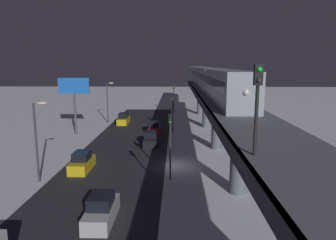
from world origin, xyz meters
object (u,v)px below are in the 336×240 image
(rail_signal, at_px, (257,94))
(traffic_light_near, at_px, (170,137))
(traffic_light_far, at_px, (174,95))
(traffic_light_mid, at_px, (173,107))
(commercial_billboard, at_px, (74,91))
(sedan_yellow_2, at_px, (124,119))
(sedan_silver, at_px, (101,210))
(sedan_red, at_px, (155,129))
(sedan_black, at_px, (151,140))
(sedan_yellow, at_px, (82,163))
(subway_train, at_px, (204,76))

(rail_signal, xyz_separation_m, traffic_light_near, (4.04, -15.01, -5.51))
(rail_signal, distance_m, traffic_light_far, 56.70)
(traffic_light_mid, bearing_deg, commercial_billboard, 6.81)
(sedan_yellow_2, bearing_deg, sedan_silver, 97.21)
(sedan_red, xyz_separation_m, traffic_light_mid, (-2.90, -0.75, 3.40))
(sedan_black, relative_size, sedan_red, 1.00)
(rail_signal, xyz_separation_m, commercial_billboard, (19.27, -33.83, -2.88))
(sedan_red, relative_size, traffic_light_near, 0.64)
(rail_signal, height_order, sedan_silver, rail_signal)
(traffic_light_mid, bearing_deg, sedan_red, 14.45)
(sedan_yellow_2, relative_size, commercial_billboard, 0.54)
(sedan_yellow, bearing_deg, rail_signal, 127.43)
(rail_signal, xyz_separation_m, traffic_light_far, (4.04, -56.29, -5.51))
(sedan_red, distance_m, traffic_light_far, 21.85)
(rail_signal, relative_size, sedan_yellow, 0.94)
(sedan_black, relative_size, sedan_yellow, 0.96)
(subway_train, relative_size, sedan_black, 18.12)
(sedan_black, bearing_deg, sedan_red, 90.00)
(traffic_light_far, bearing_deg, sedan_silver, 84.57)
(sedan_yellow, distance_m, traffic_light_near, 10.19)
(sedan_yellow_2, relative_size, traffic_light_near, 0.74)
(rail_signal, xyz_separation_m, sedan_red, (6.94, -34.90, -8.91))
(subway_train, xyz_separation_m, traffic_light_near, (5.86, 32.25, -4.56))
(traffic_light_near, bearing_deg, sedan_yellow, -14.57)
(subway_train, distance_m, traffic_light_far, 11.70)
(sedan_yellow, height_order, traffic_light_far, traffic_light_far)
(sedan_red, bearing_deg, sedan_silver, -93.67)
(sedan_red, xyz_separation_m, sedan_silver, (1.80, 28.07, -0.00))
(subway_train, bearing_deg, sedan_yellow, 63.05)
(sedan_yellow_2, height_order, traffic_light_far, traffic_light_far)
(sedan_silver, relative_size, traffic_light_near, 0.70)
(subway_train, height_order, rail_signal, rail_signal)
(traffic_light_mid, bearing_deg, subway_train, -116.81)
(commercial_billboard, bearing_deg, traffic_light_mid, -173.19)
(sedan_black, xyz_separation_m, traffic_light_mid, (-2.90, -8.11, 3.41))
(traffic_light_near, xyz_separation_m, traffic_light_mid, (0.00, -20.64, 0.00))
(sedan_black, distance_m, traffic_light_mid, 9.26)
(traffic_light_mid, height_order, traffic_light_far, same)
(commercial_billboard, bearing_deg, sedan_yellow, 109.87)
(sedan_yellow_2, xyz_separation_m, commercial_billboard, (5.93, 9.37, 6.03))
(traffic_light_near, height_order, traffic_light_far, same)
(sedan_black, xyz_separation_m, traffic_light_far, (-2.90, -28.75, 3.41))
(sedan_black, bearing_deg, sedan_yellow, -122.33)
(sedan_black, relative_size, traffic_light_near, 0.64)
(traffic_light_near, bearing_deg, sedan_red, -81.71)
(rail_signal, relative_size, traffic_light_mid, 0.62)
(sedan_red, bearing_deg, subway_train, 54.65)
(traffic_light_near, distance_m, traffic_light_far, 41.28)
(subway_train, distance_m, rail_signal, 47.30)
(commercial_billboard, bearing_deg, sedan_silver, 111.31)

